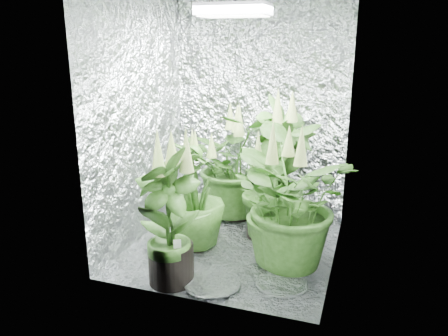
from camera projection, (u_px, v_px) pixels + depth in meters
name	position (u px, v px, depth m)	size (l,w,h in m)	color
ground	(232.00, 247.00, 3.56)	(1.60, 1.60, 0.00)	white
walls	(233.00, 126.00, 3.28)	(1.62, 1.62, 2.00)	white
grow_lamp	(234.00, 10.00, 3.05)	(0.50, 0.30, 0.22)	gray
plant_a	(236.00, 164.00, 4.05)	(1.01, 1.01, 1.10)	black
plant_b	(283.00, 165.00, 3.79)	(0.81, 0.81, 1.26)	black
plant_c	(264.00, 190.00, 3.64)	(0.59, 0.59, 0.93)	black
plant_d	(195.00, 196.00, 3.46)	(0.67, 0.67, 0.96)	black
plant_e	(286.00, 202.00, 3.09)	(1.11, 1.11, 1.10)	black
plant_f	(169.00, 217.00, 2.92)	(0.66, 0.66, 1.08)	black
circulation_fan	(312.00, 226.00, 3.59)	(0.15, 0.31, 0.36)	black
plant_label	(177.00, 246.00, 2.92)	(0.05, 0.01, 0.08)	white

